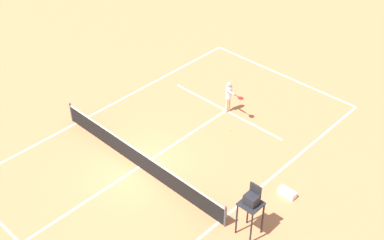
# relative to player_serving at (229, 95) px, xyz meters

# --- Properties ---
(ground_plane) EXTENTS (60.00, 60.00, 0.00)m
(ground_plane) POSITION_rel_player_serving_xyz_m (0.15, 6.00, -1.06)
(ground_plane) COLOR #D37A4C
(court_lines) EXTENTS (9.58, 21.94, 0.01)m
(court_lines) POSITION_rel_player_serving_xyz_m (0.15, 6.00, -1.06)
(court_lines) COLOR white
(court_lines) RESTS_ON ground
(tennis_net) EXTENTS (10.18, 0.10, 1.07)m
(tennis_net) POSITION_rel_player_serving_xyz_m (0.15, 6.00, -0.56)
(tennis_net) COLOR #4C4C51
(tennis_net) RESTS_ON ground
(player_serving) EXTENTS (1.29, 0.64, 1.77)m
(player_serving) POSITION_rel_player_serving_xyz_m (0.00, 0.00, 0.00)
(player_serving) COLOR beige
(player_serving) RESTS_ON ground
(tennis_ball) EXTENTS (0.07, 0.07, 0.07)m
(tennis_ball) POSITION_rel_player_serving_xyz_m (-1.11, 1.11, -1.03)
(tennis_ball) COLOR #CCE033
(tennis_ball) RESTS_ON ground
(umpire_chair) EXTENTS (0.80, 0.80, 2.41)m
(umpire_chair) POSITION_rel_player_serving_xyz_m (-5.76, 5.61, 0.55)
(umpire_chair) COLOR #232328
(umpire_chair) RESTS_ON ground
(equipment_bag) EXTENTS (0.76, 0.32, 0.30)m
(equipment_bag) POSITION_rel_player_serving_xyz_m (-5.68, 2.93, -0.91)
(equipment_bag) COLOR white
(equipment_bag) RESTS_ON ground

